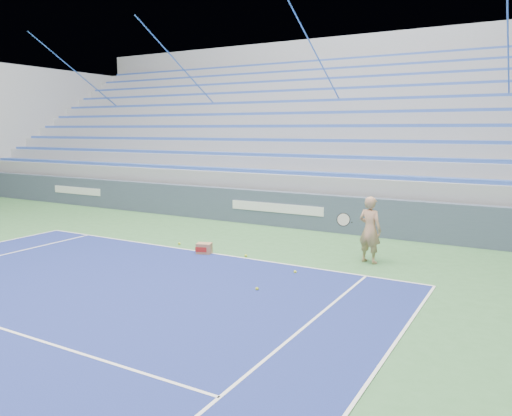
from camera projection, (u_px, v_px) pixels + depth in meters
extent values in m
cube|color=white|center=(205.00, 252.00, 12.40)|extent=(10.97, 0.05, 0.00)
cube|color=#3E4A5F|center=(278.00, 209.00, 15.75)|extent=(30.00, 0.30, 1.10)
cube|color=white|center=(77.00, 191.00, 20.01)|extent=(2.60, 0.02, 0.28)
cube|color=white|center=(276.00, 208.00, 15.60)|extent=(3.20, 0.02, 0.28)
cube|color=#94969C|center=(331.00, 193.00, 19.65)|extent=(30.00, 8.50, 1.10)
cube|color=#94969C|center=(331.00, 173.00, 19.53)|extent=(30.00, 8.50, 0.50)
cube|color=#3254B5|center=(288.00, 172.00, 16.16)|extent=(29.60, 0.42, 0.11)
cube|color=#94969C|center=(336.00, 159.00, 19.82)|extent=(30.00, 7.65, 0.50)
cube|color=#3254B5|center=(299.00, 156.00, 16.81)|extent=(29.60, 0.42, 0.11)
cube|color=#94969C|center=(340.00, 146.00, 20.10)|extent=(30.00, 6.80, 0.50)
cube|color=#3254B5|center=(310.00, 140.00, 17.46)|extent=(29.60, 0.42, 0.11)
cube|color=#94969C|center=(344.00, 134.00, 20.39)|extent=(30.00, 5.95, 0.50)
cube|color=#3254B5|center=(319.00, 126.00, 18.11)|extent=(29.60, 0.42, 0.11)
cube|color=#94969C|center=(347.00, 122.00, 20.68)|extent=(30.00, 5.10, 0.50)
cube|color=#3254B5|center=(328.00, 113.00, 18.76)|extent=(29.60, 0.42, 0.11)
cube|color=#94969C|center=(351.00, 110.00, 20.96)|extent=(30.00, 4.25, 0.50)
cube|color=#3254B5|center=(337.00, 100.00, 19.41)|extent=(29.60, 0.42, 0.11)
cube|color=#94969C|center=(355.00, 98.00, 21.25)|extent=(30.00, 3.40, 0.50)
cube|color=#3254B5|center=(344.00, 89.00, 20.06)|extent=(29.60, 0.42, 0.11)
cube|color=#94969C|center=(358.00, 87.00, 21.54)|extent=(30.00, 2.55, 0.50)
cube|color=#3254B5|center=(352.00, 78.00, 20.72)|extent=(29.60, 0.42, 0.11)
cube|color=#94969C|center=(362.00, 76.00, 21.82)|extent=(30.00, 1.70, 0.50)
cube|color=#3254B5|center=(359.00, 67.00, 21.37)|extent=(29.60, 0.42, 0.11)
cube|color=#94969C|center=(365.00, 65.00, 22.11)|extent=(30.00, 0.85, 0.50)
cube|color=#3254B5|center=(365.00, 58.00, 22.02)|extent=(29.60, 0.42, 0.11)
cube|color=#94969C|center=(65.00, 129.00, 26.67)|extent=(0.30, 8.80, 6.10)
cube|color=#94969C|center=(368.00, 116.00, 23.08)|extent=(31.00, 0.40, 7.30)
cylinder|color=#3463B8|center=(107.00, 98.00, 24.89)|extent=(0.05, 8.53, 5.04)
cylinder|color=#3463B8|center=(205.00, 93.00, 21.96)|extent=(0.05, 8.53, 5.04)
cylinder|color=#3463B8|center=(333.00, 88.00, 19.02)|extent=(0.05, 8.53, 5.04)
cylinder|color=#3463B8|center=(509.00, 80.00, 16.09)|extent=(0.05, 8.53, 5.04)
imported|color=tan|center=(370.00, 230.00, 11.36)|extent=(0.64, 0.51, 1.54)
cylinder|color=black|center=(352.00, 222.00, 11.29)|extent=(0.12, 0.27, 0.08)
cylinder|color=beige|center=(343.00, 220.00, 11.09)|extent=(0.29, 0.16, 0.28)
torus|color=black|center=(343.00, 220.00, 11.09)|extent=(0.31, 0.18, 0.30)
cube|color=#9F6F4C|center=(204.00, 248.00, 12.27)|extent=(0.42, 0.37, 0.27)
cube|color=#B21E19|center=(201.00, 250.00, 12.15)|extent=(0.27, 0.10, 0.12)
sphere|color=#C3D62B|center=(295.00, 272.00, 10.61)|extent=(0.07, 0.07, 0.07)
sphere|color=#C3D62B|center=(179.00, 244.00, 13.23)|extent=(0.07, 0.07, 0.07)
sphere|color=#C3D62B|center=(257.00, 289.00, 9.48)|extent=(0.07, 0.07, 0.07)
sphere|color=#C3D62B|center=(246.00, 256.00, 11.97)|extent=(0.07, 0.07, 0.07)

